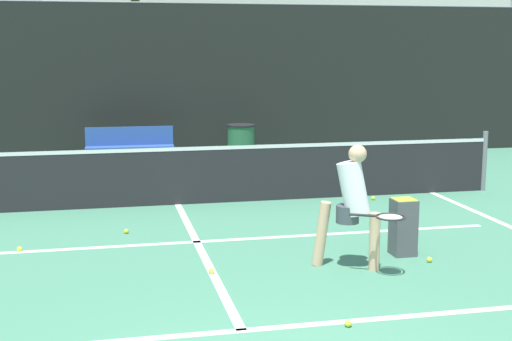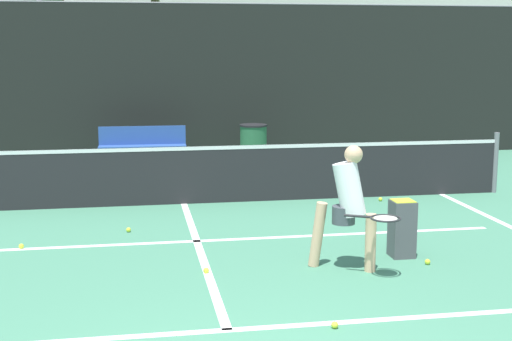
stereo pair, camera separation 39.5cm
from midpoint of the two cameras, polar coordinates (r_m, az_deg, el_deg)
name	(u,v)px [view 1 (the left image)]	position (r m, az deg, el deg)	size (l,w,h in m)	color
court_baseline_near	(242,330)	(6.66, -2.90, -12.67)	(11.00, 0.10, 0.01)	white
court_service_line	(197,242)	(9.54, -5.95, -5.69)	(8.25, 0.10, 0.01)	white
court_center_mark	(201,249)	(9.18, -5.69, -6.31)	(0.10, 5.39, 0.01)	white
net	(177,174)	(11.68, -7.28, -0.28)	(11.09, 0.09, 1.07)	slate
fence_back	(153,82)	(16.38, -8.93, 6.99)	(24.00, 0.06, 3.54)	black
player_practicing	(352,201)	(8.25, 6.35, -2.49)	(0.97, 0.91, 1.46)	#DBAD84
tennis_ball_scattered_3	(348,324)	(6.75, 5.69, -12.10)	(0.07, 0.07, 0.07)	#D1E033
tennis_ball_scattered_4	(211,271)	(8.22, -4.99, -8.03)	(0.07, 0.07, 0.07)	#D1E033
tennis_ball_scattered_6	(373,198)	(12.15, 8.44, -2.20)	(0.07, 0.07, 0.07)	#D1E033
tennis_ball_scattered_7	(20,249)	(9.59, -19.53, -5.94)	(0.07, 0.07, 0.07)	#D1E033
tennis_ball_scattered_9	(126,231)	(10.09, -11.45, -4.79)	(0.07, 0.07, 0.07)	#D1E033
tennis_ball_scattered_10	(429,260)	(8.81, 12.46, -6.98)	(0.07, 0.07, 0.07)	#D1E033
ball_hopper	(403,226)	(8.98, 10.47, -4.36)	(0.28, 0.28, 0.71)	#4C4C51
courtside_bench	(130,145)	(15.52, -10.78, 2.02)	(1.87, 0.43, 0.86)	#2D519E
trash_bin	(241,144)	(15.71, -1.93, 2.13)	(0.61, 0.61, 0.87)	#28603D
parked_car	(244,119)	(19.81, -1.50, 4.16)	(1.83, 4.14, 1.37)	silver
building_far	(125,31)	(32.47, -10.79, 10.89)	(36.00, 2.40, 6.44)	beige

